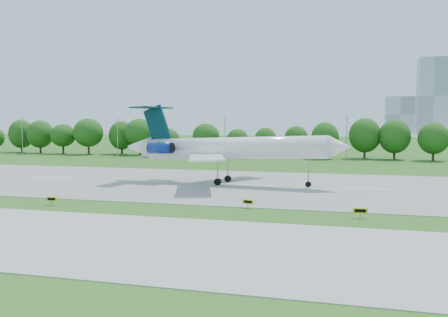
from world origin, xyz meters
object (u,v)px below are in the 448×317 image
airliner (223,147)px  service_vehicle_a (226,158)px  service_vehicle_b (146,156)px  taxi_sign_left (52,199)px

airliner → service_vehicle_a: bearing=111.3°
service_vehicle_b → airliner: bearing=-156.5°
airliner → taxi_sign_left: airliner is taller
taxi_sign_left → airliner: bearing=59.7°
taxi_sign_left → service_vehicle_b: 85.64m
service_vehicle_a → airliner: bearing=-177.4°
airliner → service_vehicle_b: size_ratio=12.29×
taxi_sign_left → service_vehicle_b: service_vehicle_b is taller
airliner → service_vehicle_a: size_ratio=11.67×
service_vehicle_a → service_vehicle_b: size_ratio=1.05×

